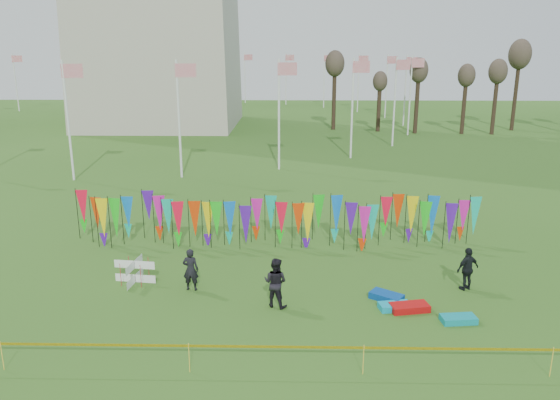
{
  "coord_description": "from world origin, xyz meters",
  "views": [
    {
      "loc": [
        0.91,
        -16.12,
        8.72
      ],
      "look_at": [
        0.45,
        6.0,
        2.55
      ],
      "focal_mm": 35.0,
      "sensor_mm": 36.0,
      "label": 1
    }
  ],
  "objects_px": {
    "person_left": "(191,270)",
    "kite_bag_red": "(409,307)",
    "kite_bag_blue": "(387,296)",
    "box_kite": "(135,271)",
    "kite_bag_turquoise": "(395,306)",
    "person_right": "(468,269)",
    "kite_bag_teal": "(458,319)",
    "person_mid": "(275,282)"
  },
  "relations": [
    {
      "from": "box_kite",
      "to": "kite_bag_teal",
      "type": "height_order",
      "value": "box_kite"
    },
    {
      "from": "box_kite",
      "to": "person_right",
      "type": "bearing_deg",
      "value": -1.67
    },
    {
      "from": "kite_bag_turquoise",
      "to": "box_kite",
      "type": "bearing_deg",
      "value": 167.99
    },
    {
      "from": "kite_bag_turquoise",
      "to": "kite_bag_teal",
      "type": "bearing_deg",
      "value": -24.66
    },
    {
      "from": "person_left",
      "to": "person_mid",
      "type": "xyz_separation_m",
      "value": [
        3.18,
        -1.25,
        0.08
      ]
    },
    {
      "from": "box_kite",
      "to": "person_left",
      "type": "relative_size",
      "value": 0.56
    },
    {
      "from": "kite_bag_blue",
      "to": "kite_bag_teal",
      "type": "distance_m",
      "value": 2.65
    },
    {
      "from": "box_kite",
      "to": "kite_bag_red",
      "type": "height_order",
      "value": "box_kite"
    },
    {
      "from": "person_right",
      "to": "kite_bag_turquoise",
      "type": "bearing_deg",
      "value": 3.64
    },
    {
      "from": "person_mid",
      "to": "kite_bag_teal",
      "type": "relative_size",
      "value": 1.56
    },
    {
      "from": "box_kite",
      "to": "kite_bag_blue",
      "type": "bearing_deg",
      "value": -7.8
    },
    {
      "from": "person_left",
      "to": "kite_bag_red",
      "type": "relative_size",
      "value": 1.23
    },
    {
      "from": "box_kite",
      "to": "kite_bag_turquoise",
      "type": "bearing_deg",
      "value": -12.01
    },
    {
      "from": "box_kite",
      "to": "kite_bag_teal",
      "type": "relative_size",
      "value": 0.8
    },
    {
      "from": "kite_bag_teal",
      "to": "kite_bag_red",
      "type": "bearing_deg",
      "value": 151.37
    },
    {
      "from": "person_right",
      "to": "box_kite",
      "type": "bearing_deg",
      "value": -27.55
    },
    {
      "from": "person_mid",
      "to": "kite_bag_red",
      "type": "relative_size",
      "value": 1.35
    },
    {
      "from": "person_left",
      "to": "person_right",
      "type": "bearing_deg",
      "value": -174.62
    },
    {
      "from": "kite_bag_red",
      "to": "kite_bag_turquoise",
      "type": "bearing_deg",
      "value": 168.66
    },
    {
      "from": "person_left",
      "to": "kite_bag_turquoise",
      "type": "bearing_deg",
      "value": 172.95
    },
    {
      "from": "kite_bag_turquoise",
      "to": "kite_bag_blue",
      "type": "xyz_separation_m",
      "value": [
        -0.16,
        0.75,
        0.01
      ]
    },
    {
      "from": "kite_bag_red",
      "to": "person_right",
      "type": "bearing_deg",
      "value": 35.63
    },
    {
      "from": "kite_bag_blue",
      "to": "box_kite",
      "type": "bearing_deg",
      "value": 172.2
    },
    {
      "from": "person_left",
      "to": "person_right",
      "type": "distance_m",
      "value": 10.28
    },
    {
      "from": "person_right",
      "to": "kite_bag_turquoise",
      "type": "xyz_separation_m",
      "value": [
        -2.96,
        -1.68,
        -0.72
      ]
    },
    {
      "from": "kite_bag_teal",
      "to": "person_left",
      "type": "bearing_deg",
      "value": 165.94
    },
    {
      "from": "kite_bag_teal",
      "to": "box_kite",
      "type": "bearing_deg",
      "value": 165.75
    },
    {
      "from": "kite_bag_red",
      "to": "kite_bag_teal",
      "type": "height_order",
      "value": "kite_bag_red"
    },
    {
      "from": "person_mid",
      "to": "person_left",
      "type": "bearing_deg",
      "value": 1.88
    },
    {
      "from": "person_mid",
      "to": "kite_bag_blue",
      "type": "height_order",
      "value": "person_mid"
    },
    {
      "from": "kite_bag_turquoise",
      "to": "person_mid",
      "type": "bearing_deg",
      "value": 177.56
    },
    {
      "from": "person_right",
      "to": "kite_bag_turquoise",
      "type": "distance_m",
      "value": 3.48
    },
    {
      "from": "person_mid",
      "to": "kite_bag_teal",
      "type": "height_order",
      "value": "person_mid"
    },
    {
      "from": "person_left",
      "to": "person_right",
      "type": "xyz_separation_m",
      "value": [
        10.28,
        0.25,
        0.01
      ]
    },
    {
      "from": "person_left",
      "to": "kite_bag_blue",
      "type": "distance_m",
      "value": 7.22
    },
    {
      "from": "person_mid",
      "to": "kite_bag_turquoise",
      "type": "height_order",
      "value": "person_mid"
    },
    {
      "from": "person_left",
      "to": "kite_bag_teal",
      "type": "bearing_deg",
      "value": 169.95
    },
    {
      "from": "person_mid",
      "to": "person_right",
      "type": "bearing_deg",
      "value": -144.68
    },
    {
      "from": "box_kite",
      "to": "kite_bag_turquoise",
      "type": "distance_m",
      "value": 9.82
    },
    {
      "from": "kite_bag_blue",
      "to": "kite_bag_red",
      "type": "bearing_deg",
      "value": -52.72
    },
    {
      "from": "kite_bag_red",
      "to": "kite_bag_teal",
      "type": "relative_size",
      "value": 1.16
    },
    {
      "from": "person_right",
      "to": "kite_bag_teal",
      "type": "relative_size",
      "value": 1.45
    }
  ]
}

